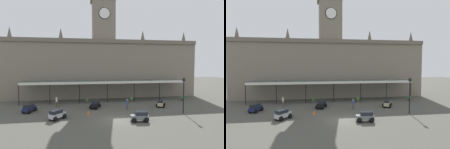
# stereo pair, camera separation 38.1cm
# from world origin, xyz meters

# --- Properties ---
(ground_plane) EXTENTS (140.00, 140.00, 0.00)m
(ground_plane) POSITION_xyz_m (0.00, 0.00, 0.00)
(ground_plane) COLOR #4A4A42
(station_building) EXTENTS (41.04, 6.55, 22.26)m
(station_building) POSITION_xyz_m (-0.00, 18.03, 7.03)
(station_building) COLOR slate
(station_building) RESTS_ON ground
(entrance_canopy) EXTENTS (31.77, 3.26, 4.04)m
(entrance_canopy) POSITION_xyz_m (0.00, 12.53, 3.88)
(entrance_canopy) COLOR #38564C
(entrance_canopy) RESTS_ON ground
(car_grey_estate) EXTENTS (2.32, 1.68, 1.27)m
(car_grey_estate) POSITION_xyz_m (2.49, -0.90, 0.56)
(car_grey_estate) COLOR slate
(car_grey_estate) RESTS_ON ground
(car_navy_estate) EXTENTS (1.96, 2.42, 1.27)m
(car_navy_estate) POSITION_xyz_m (-12.57, 5.93, 0.56)
(car_navy_estate) COLOR #19214C
(car_navy_estate) RESTS_ON ground
(car_silver_estate) EXTENTS (2.33, 2.40, 1.27)m
(car_silver_estate) POSITION_xyz_m (-7.94, 1.66, 0.56)
(car_silver_estate) COLOR #B2B5BA
(car_silver_estate) RESTS_ON ground
(car_beige_sedan) EXTENTS (2.09, 2.25, 1.19)m
(car_beige_sedan) POSITION_xyz_m (8.47, 6.09, 0.50)
(car_beige_sedan) COLOR tan
(car_beige_sedan) RESTS_ON ground
(car_black_estate) EXTENTS (2.06, 2.42, 1.27)m
(car_black_estate) POSITION_xyz_m (-2.61, 6.93, 0.56)
(car_black_estate) COLOR black
(car_black_estate) RESTS_ON ground
(pedestrian_near_entrance) EXTENTS (0.35, 0.34, 1.67)m
(pedestrian_near_entrance) POSITION_xyz_m (-9.06, 9.04, 0.91)
(pedestrian_near_entrance) COLOR brown
(pedestrian_near_entrance) RESTS_ON ground
(pedestrian_beside_cars) EXTENTS (0.34, 0.37, 1.67)m
(pedestrian_beside_cars) POSITION_xyz_m (2.44, 5.48, 0.91)
(pedestrian_beside_cars) COLOR #3F384C
(pedestrian_beside_cars) RESTS_ON ground
(victorian_lamppost) EXTENTS (0.30, 0.30, 5.30)m
(victorian_lamppost) POSITION_xyz_m (9.94, 1.64, 3.27)
(victorian_lamppost) COLOR black
(victorian_lamppost) RESTS_ON ground
(traffic_cone) EXTENTS (0.40, 0.40, 0.58)m
(traffic_cone) POSITION_xyz_m (-3.86, 3.32, 0.29)
(traffic_cone) COLOR orange
(traffic_cone) RESTS_ON ground
(planter_by_canopy) EXTENTS (0.60, 0.60, 0.96)m
(planter_by_canopy) POSITION_xyz_m (4.49, 10.30, 0.49)
(planter_by_canopy) COLOR #47423D
(planter_by_canopy) RESTS_ON ground
(planter_near_kerb) EXTENTS (0.60, 0.60, 0.96)m
(planter_near_kerb) POSITION_xyz_m (-3.87, 10.89, 0.49)
(planter_near_kerb) COLOR #47423D
(planter_near_kerb) RESTS_ON ground
(planter_forecourt_centre) EXTENTS (0.60, 0.60, 0.96)m
(planter_forecourt_centre) POSITION_xyz_m (14.94, 10.20, 0.49)
(planter_forecourt_centre) COLOR #47423D
(planter_forecourt_centre) RESTS_ON ground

